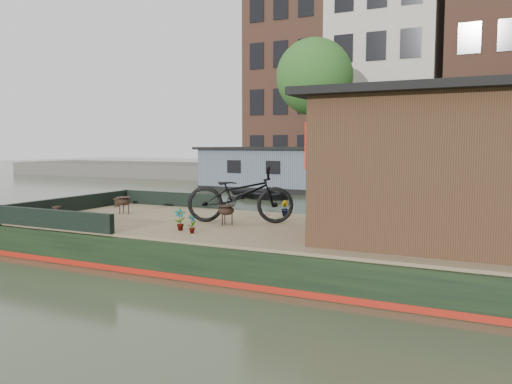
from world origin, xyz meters
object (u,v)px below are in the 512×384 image
at_px(brazier_front, 124,205).
at_px(potted_plant_a, 180,219).
at_px(bicycle, 240,195).
at_px(brazier_rear, 226,215).
at_px(cabin, 437,165).
at_px(dinghy, 263,191).

bearing_deg(brazier_front, potted_plant_a, -28.50).
distance_m(bicycle, brazier_rear, 0.55).
xyz_separation_m(bicycle, brazier_front, (-2.98, -0.00, -0.37)).
distance_m(potted_plant_a, brazier_rear, 1.03).
height_order(cabin, brazier_front, cabin).
bearing_deg(cabin, brazier_front, 178.18).
xyz_separation_m(potted_plant_a, brazier_rear, (0.46, 0.92, -0.01)).
relative_size(brazier_front, brazier_rear, 0.99).
bearing_deg(brazier_rear, dinghy, 111.07).
relative_size(cabin, brazier_front, 10.37).
bearing_deg(potted_plant_a, brazier_rear, 63.35).
bearing_deg(bicycle, brazier_front, 70.53).
distance_m(cabin, brazier_rear, 4.00).
bearing_deg(dinghy, bicycle, -139.60).
height_order(brazier_front, brazier_rear, brazier_rear).
height_order(bicycle, brazier_front, bicycle).
xyz_separation_m(bicycle, brazier_rear, (-0.10, -0.40, -0.37)).
relative_size(cabin, potted_plant_a, 9.82).
bearing_deg(dinghy, potted_plant_a, -144.57).
relative_size(potted_plant_a, dinghy, 0.14).
xyz_separation_m(cabin, potted_plant_a, (-4.32, -1.10, -1.02)).
xyz_separation_m(bicycle, potted_plant_a, (-0.56, -1.32, -0.36)).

